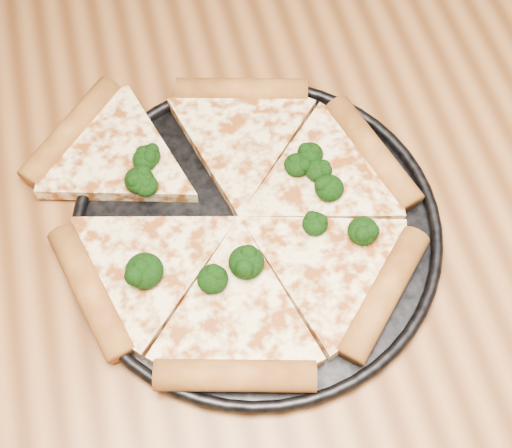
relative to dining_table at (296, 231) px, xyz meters
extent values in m
plane|color=brown|center=(0.00, 0.00, -0.66)|extent=(4.00, 4.00, 0.00)
cube|color=#92592D|center=(0.00, 0.00, 0.07)|extent=(1.20, 0.90, 0.04)
cylinder|color=black|center=(-0.06, -0.04, 0.09)|extent=(0.35, 0.35, 0.01)
torus|color=black|center=(-0.06, -0.04, 0.10)|extent=(0.36, 0.36, 0.01)
cylinder|color=#AE6A2B|center=(0.08, 0.01, 0.11)|extent=(0.06, 0.14, 0.03)
cylinder|color=#AE6A2B|center=(-0.03, 0.12, 0.11)|extent=(0.14, 0.06, 0.03)
cylinder|color=#AE6A2B|center=(-0.21, 0.11, 0.11)|extent=(0.12, 0.12, 0.03)
cylinder|color=#AE6A2B|center=(-0.22, -0.07, 0.11)|extent=(0.06, 0.14, 0.03)
cylinder|color=#AE6A2B|center=(-0.11, -0.18, 0.11)|extent=(0.14, 0.06, 0.03)
cylinder|color=#AE6A2B|center=(0.04, -0.13, 0.11)|extent=(0.12, 0.12, 0.03)
ellipsoid|color=black|center=(0.00, -0.06, 0.12)|extent=(0.02, 0.02, 0.02)
ellipsoid|color=black|center=(-0.17, -0.07, 0.12)|extent=(0.03, 0.03, 0.03)
ellipsoid|color=black|center=(0.01, 0.02, 0.12)|extent=(0.03, 0.03, 0.02)
ellipsoid|color=black|center=(0.02, 0.00, 0.12)|extent=(0.03, 0.03, 0.02)
ellipsoid|color=black|center=(-0.14, 0.06, 0.12)|extent=(0.02, 0.02, 0.02)
ellipsoid|color=black|center=(-0.15, 0.03, 0.12)|extent=(0.03, 0.03, 0.02)
ellipsoid|color=black|center=(0.02, -0.02, 0.12)|extent=(0.03, 0.03, 0.02)
ellipsoid|color=black|center=(-0.15, 0.02, 0.12)|extent=(0.02, 0.02, 0.02)
ellipsoid|color=black|center=(-0.15, 0.05, 0.12)|extent=(0.02, 0.02, 0.02)
ellipsoid|color=black|center=(0.00, 0.01, 0.12)|extent=(0.03, 0.03, 0.02)
ellipsoid|color=black|center=(-0.11, -0.09, 0.12)|extent=(0.03, 0.03, 0.02)
ellipsoid|color=black|center=(-0.08, -0.08, 0.12)|extent=(0.03, 0.03, 0.02)
ellipsoid|color=black|center=(0.04, -0.07, 0.12)|extent=(0.03, 0.03, 0.02)
camera|label=1|loc=(-0.13, -0.35, 0.70)|focal=49.84mm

